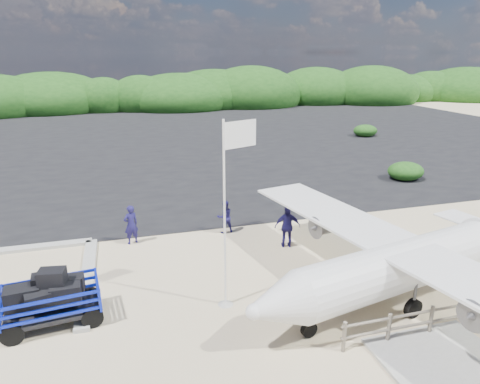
{
  "coord_description": "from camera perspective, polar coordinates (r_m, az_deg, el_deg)",
  "views": [
    {
      "loc": [
        -2.8,
        -14.32,
        8.41
      ],
      "look_at": [
        2.44,
        4.19,
        2.12
      ],
      "focal_mm": 32.0,
      "sensor_mm": 36.0,
      "label": 1
    }
  ],
  "objects": [
    {
      "name": "signboard",
      "position": [
        16.02,
        13.45,
        -14.11
      ],
      "size": [
        1.55,
        0.7,
        1.31
      ],
      "primitive_type": null,
      "rotation": [
        0.0,
        0.0,
        0.36
      ],
      "color": "#5E2E1B",
      "rests_on": "ground"
    },
    {
      "name": "baggage_cart",
      "position": [
        15.77,
        -23.43,
        -15.79
      ],
      "size": [
        3.4,
        2.19,
        1.61
      ],
      "primitive_type": null,
      "rotation": [
        0.0,
        0.0,
        0.11
      ],
      "color": "#0C20BE",
      "rests_on": "ground"
    },
    {
      "name": "vegetation_band",
      "position": [
        69.88,
        -13.63,
        10.71
      ],
      "size": [
        124.0,
        8.0,
        4.4
      ],
      "primitive_type": null,
      "color": "#B2B2B2",
      "rests_on": "ground"
    },
    {
      "name": "ground",
      "position": [
        16.84,
        -4.19,
        -11.9
      ],
      "size": [
        160.0,
        160.0,
        0.0
      ],
      "primitive_type": "plane",
      "color": "beige"
    },
    {
      "name": "flagpole",
      "position": [
        15.51,
        -1.93,
        -14.72
      ],
      "size": [
        1.41,
        0.99,
        6.49
      ],
      "primitive_type": null,
      "rotation": [
        0.0,
        0.0,
        0.38
      ],
      "color": "white",
      "rests_on": "ground"
    },
    {
      "name": "walkway_pad",
      "position": [
        14.45,
        24.82,
        -19.4
      ],
      "size": [
        3.5,
        2.5,
        0.1
      ],
      "primitive_type": null,
      "color": "#B2B2B2",
      "rests_on": "ground"
    },
    {
      "name": "aircraft_large",
      "position": [
        46.84,
        11.96,
        7.39
      ],
      "size": [
        17.86,
        17.86,
        4.52
      ],
      "primitive_type": null,
      "rotation": [
        0.0,
        0.0,
        3.35
      ],
      "color": "#B2B2B2",
      "rests_on": "ground"
    },
    {
      "name": "fence",
      "position": [
        15.33,
        23.85,
        -16.91
      ],
      "size": [
        6.4,
        2.0,
        1.1
      ],
      "primitive_type": null,
      "color": "#B2B2B2",
      "rests_on": "ground"
    },
    {
      "name": "crew_c",
      "position": [
        19.34,
        6.35,
        -4.58
      ],
      "size": [
        1.24,
        0.74,
        1.97
      ],
      "primitive_type": "imported",
      "rotation": [
        0.0,
        0.0,
        2.9
      ],
      "color": "#18144C",
      "rests_on": "ground"
    },
    {
      "name": "crew_b",
      "position": [
        20.79,
        -2.06,
        -3.31
      ],
      "size": [
        0.88,
        0.73,
        1.63
      ],
      "primitive_type": "imported",
      "rotation": [
        0.0,
        0.0,
        3.29
      ],
      "color": "#18144C",
      "rests_on": "ground"
    },
    {
      "name": "crew_a",
      "position": [
        20.2,
        -14.33,
        -4.22
      ],
      "size": [
        0.79,
        0.67,
        1.85
      ],
      "primitive_type": "imported",
      "rotation": [
        0.0,
        0.0,
        3.54
      ],
      "color": "#18144C",
      "rests_on": "ground"
    },
    {
      "name": "asphalt_apron",
      "position": [
        45.2,
        -12.06,
        7.0
      ],
      "size": [
        90.0,
        50.0,
        0.04
      ],
      "primitive_type": null,
      "color": "#B2B2B2",
      "rests_on": "ground"
    }
  ]
}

